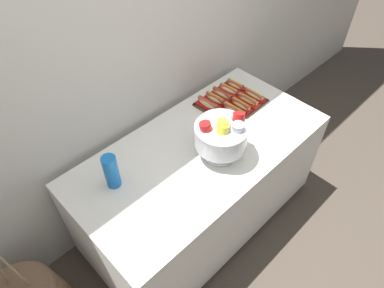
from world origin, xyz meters
TOP-DOWN VIEW (x-y plane):
  - ground_plane at (0.00, 0.00)m, footprint 10.00×10.00m
  - back_wall at (0.00, 0.50)m, footprint 6.00×0.10m
  - buffet_table at (0.00, 0.00)m, footprint 1.65×0.82m
  - serving_tray at (0.45, 0.15)m, footprint 0.42×0.37m
  - hot_dog_0 at (0.31, 0.07)m, footprint 0.06×0.15m
  - hot_dog_1 at (0.38, 0.07)m, footprint 0.07×0.19m
  - hot_dog_2 at (0.45, 0.07)m, footprint 0.06×0.17m
  - hot_dog_3 at (0.53, 0.07)m, footprint 0.07×0.18m
  - hot_dog_4 at (0.60, 0.08)m, footprint 0.07×0.17m
  - hot_dog_5 at (0.30, 0.23)m, footprint 0.08×0.18m
  - hot_dog_6 at (0.37, 0.23)m, footprint 0.08×0.16m
  - hot_dog_7 at (0.45, 0.24)m, footprint 0.07×0.18m
  - hot_dog_8 at (0.52, 0.24)m, footprint 0.08×0.17m
  - hot_dog_9 at (0.60, 0.24)m, footprint 0.08×0.16m
  - punch_bowl at (0.04, -0.12)m, footprint 0.32×0.31m
  - cup_stack at (-0.54, 0.15)m, footprint 0.08×0.08m

SIDE VIEW (x-z plane):
  - ground_plane at x=0.00m, z-range 0.00..0.00m
  - buffet_table at x=0.00m, z-range 0.02..0.79m
  - serving_tray at x=0.45m, z-range 0.77..0.78m
  - hot_dog_4 at x=0.60m, z-range 0.77..0.83m
  - hot_dog_9 at x=0.60m, z-range 0.77..0.83m
  - hot_dog_8 at x=0.52m, z-range 0.77..0.83m
  - hot_dog_3 at x=0.53m, z-range 0.77..0.83m
  - hot_dog_2 at x=0.45m, z-range 0.77..0.83m
  - hot_dog_1 at x=0.38m, z-range 0.77..0.83m
  - hot_dog_0 at x=0.31m, z-range 0.77..0.83m
  - hot_dog_7 at x=0.45m, z-range 0.77..0.84m
  - hot_dog_6 at x=0.37m, z-range 0.77..0.84m
  - hot_dog_5 at x=0.30m, z-range 0.77..0.84m
  - cup_stack at x=-0.54m, z-range 0.77..0.98m
  - punch_bowl at x=0.04m, z-range 0.79..1.07m
  - back_wall at x=0.00m, z-range 0.00..2.60m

